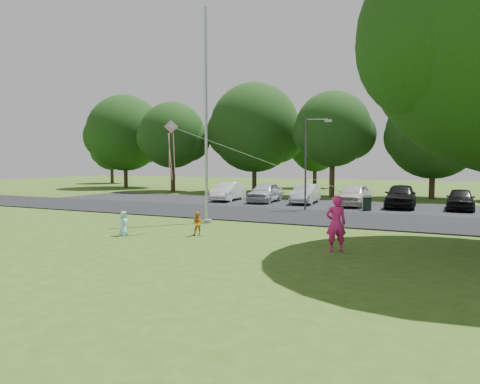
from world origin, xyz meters
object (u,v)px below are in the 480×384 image
at_px(child_blue, 124,223).
at_px(kite, 175,139).
at_px(flagpole, 206,135).
at_px(woman, 336,223).
at_px(child_yellow, 198,224).
at_px(street_lamp, 309,155).
at_px(trash_can, 367,204).

distance_m(child_blue, kite, 3.94).
relative_size(flagpole, woman, 5.49).
bearing_deg(flagpole, child_yellow, -66.01).
xyz_separation_m(woman, child_yellow, (-5.55, 0.71, -0.44)).
relative_size(street_lamp, kite, 0.76).
bearing_deg(kite, trash_can, 29.29).
bearing_deg(street_lamp, kite, -130.29).
bearing_deg(child_yellow, street_lamp, 58.92).
bearing_deg(kite, flagpole, 62.55).
relative_size(trash_can, child_blue, 0.86).
height_order(woman, kite, kite).
bearing_deg(flagpole, trash_can, 52.10).
relative_size(child_yellow, kite, 0.13).
height_order(street_lamp, woman, street_lamp).
xyz_separation_m(child_yellow, kite, (-1.20, 0.26, 3.35)).
distance_m(street_lamp, kite, 10.31).
height_order(trash_can, kite, kite).
xyz_separation_m(woman, kite, (-6.74, 0.97, 2.92)).
height_order(street_lamp, child_blue, street_lamp).
xyz_separation_m(flagpole, child_yellow, (1.44, -3.24, -3.69)).
height_order(flagpole, child_blue, flagpole).
xyz_separation_m(street_lamp, woman, (3.95, -10.88, -2.39)).
xyz_separation_m(trash_can, child_blue, (-7.44, -12.47, 0.07)).
distance_m(flagpole, street_lamp, 7.62).
distance_m(woman, kite, 7.41).
height_order(flagpole, kite, flagpole).
bearing_deg(child_blue, flagpole, -16.24).
bearing_deg(child_blue, street_lamp, -21.54).
distance_m(woman, child_blue, 8.22).
bearing_deg(woman, trash_can, -113.25).
distance_m(trash_can, child_yellow, 12.22).
distance_m(flagpole, child_blue, 5.92).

